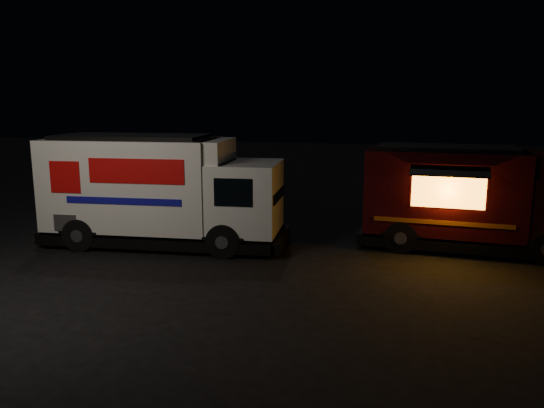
{
  "coord_description": "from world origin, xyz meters",
  "views": [
    {
      "loc": [
        4.29,
        -11.76,
        4.17
      ],
      "look_at": [
        1.06,
        2.0,
        1.39
      ],
      "focal_mm": 35.0,
      "sensor_mm": 36.0,
      "label": 1
    }
  ],
  "objects": [
    {
      "name": "red_truck",
      "position": [
        6.49,
        3.75,
        1.45
      ],
      "size": [
        6.42,
        2.81,
        2.91
      ],
      "primitive_type": null,
      "rotation": [
        0.0,
        0.0,
        -0.08
      ],
      "color": "#350910",
      "rests_on": "ground"
    },
    {
      "name": "white_truck",
      "position": [
        -2.19,
        2.22,
        1.6
      ],
      "size": [
        7.19,
        2.87,
        3.19
      ],
      "primitive_type": null,
      "rotation": [
        0.0,
        0.0,
        0.07
      ],
      "color": "white",
      "rests_on": "ground"
    },
    {
      "name": "ground",
      "position": [
        0.0,
        0.0,
        0.0
      ],
      "size": [
        80.0,
        80.0,
        0.0
      ],
      "primitive_type": "plane",
      "color": "black",
      "rests_on": "ground"
    }
  ]
}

